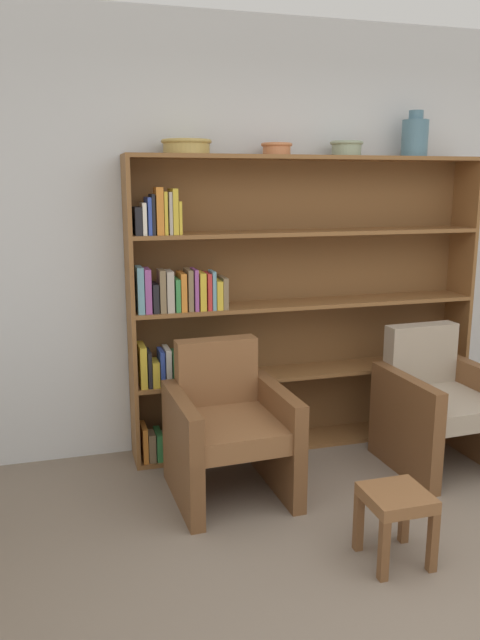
{
  "coord_description": "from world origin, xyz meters",
  "views": [
    {
      "loc": [
        -1.64,
        -1.52,
        1.75
      ],
      "look_at": [
        -0.65,
        1.93,
        0.95
      ],
      "focal_mm": 35.0,
      "sensor_mm": 36.0,
      "label": 1
    }
  ],
  "objects_px": {
    "bookshelf": "(275,311)",
    "bowl_terracotta": "(277,148)",
    "footstool": "(396,507)",
    "armchair_cushioned": "(439,405)",
    "bowl_olive": "(186,146)",
    "bowl_stoneware": "(347,147)",
    "armchair_leather": "(228,428)",
    "vase_tall": "(415,137)"
  },
  "relations": [
    {
      "from": "bookshelf",
      "to": "footstool",
      "type": "relative_size",
      "value": 6.64
    },
    {
      "from": "bookshelf",
      "to": "vase_tall",
      "type": "relative_size",
      "value": 8.01
    },
    {
      "from": "armchair_cushioned",
      "to": "bowl_olive",
      "type": "bearing_deg",
      "value": -22.9
    },
    {
      "from": "armchair_leather",
      "to": "vase_tall",
      "type": "bearing_deg",
      "value": -161.36
    },
    {
      "from": "bowl_olive",
      "to": "armchair_cushioned",
      "type": "relative_size",
      "value": 0.35
    },
    {
      "from": "bowl_stoneware",
      "to": "vase_tall",
      "type": "relative_size",
      "value": 0.72
    },
    {
      "from": "bookshelf",
      "to": "armchair_cushioned",
      "type": "bearing_deg",
      "value": -32.34
    },
    {
      "from": "bowl_terracotta",
      "to": "armchair_cushioned",
      "type": "height_order",
      "value": "bowl_terracotta"
    },
    {
      "from": "bowl_stoneware",
      "to": "vase_tall",
      "type": "xyz_separation_m",
      "value": [
        0.48,
        0.0,
        0.07
      ]
    },
    {
      "from": "bookshelf",
      "to": "bowl_stoneware",
      "type": "bearing_deg",
      "value": -2.82
    },
    {
      "from": "armchair_leather",
      "to": "bowl_stoneware",
      "type": "bearing_deg",
      "value": -152.06
    },
    {
      "from": "vase_tall",
      "to": "armchair_cushioned",
      "type": "distance_m",
      "value": 1.73
    },
    {
      "from": "bowl_stoneware",
      "to": "bowl_terracotta",
      "type": "bearing_deg",
      "value": 180.0
    },
    {
      "from": "vase_tall",
      "to": "armchair_leather",
      "type": "height_order",
      "value": "vase_tall"
    },
    {
      "from": "armchair_cushioned",
      "to": "bowl_stoneware",
      "type": "bearing_deg",
      "value": -53.67
    },
    {
      "from": "bookshelf",
      "to": "bowl_stoneware",
      "type": "relative_size",
      "value": 11.12
    },
    {
      "from": "vase_tall",
      "to": "armchair_cushioned",
      "type": "height_order",
      "value": "vase_tall"
    },
    {
      "from": "bowl_stoneware",
      "to": "footstool",
      "type": "distance_m",
      "value": 2.23
    },
    {
      "from": "bowl_terracotta",
      "to": "footstool",
      "type": "distance_m",
      "value": 2.19
    },
    {
      "from": "bowl_stoneware",
      "to": "armchair_leather",
      "type": "relative_size",
      "value": 0.25
    },
    {
      "from": "bookshelf",
      "to": "footstool",
      "type": "xyz_separation_m",
      "value": [
        0.1,
        -1.43,
        -0.65
      ]
    },
    {
      "from": "footstool",
      "to": "armchair_cushioned",
      "type": "bearing_deg",
      "value": 47.66
    },
    {
      "from": "armchair_cushioned",
      "to": "vase_tall",
      "type": "bearing_deg",
      "value": -97.26
    },
    {
      "from": "armchair_cushioned",
      "to": "bowl_terracotta",
      "type": "bearing_deg",
      "value": -33.53
    },
    {
      "from": "footstool",
      "to": "vase_tall",
      "type": "bearing_deg",
      "value": 59.38
    },
    {
      "from": "bowl_terracotta",
      "to": "armchair_leather",
      "type": "bearing_deg",
      "value": -130.2
    },
    {
      "from": "bookshelf",
      "to": "vase_tall",
      "type": "height_order",
      "value": "vase_tall"
    },
    {
      "from": "armchair_leather",
      "to": "armchair_cushioned",
      "type": "height_order",
      "value": "same"
    },
    {
      "from": "bowl_olive",
      "to": "armchair_leather",
      "type": "bearing_deg",
      "value": -79.35
    },
    {
      "from": "bowl_terracotta",
      "to": "armchair_leather",
      "type": "xyz_separation_m",
      "value": [
        -0.46,
        -0.54,
        -1.56
      ]
    },
    {
      "from": "vase_tall",
      "to": "bowl_terracotta",
      "type": "bearing_deg",
      "value": 180.0
    },
    {
      "from": "bowl_olive",
      "to": "bookshelf",
      "type": "bearing_deg",
      "value": 2.24
    },
    {
      "from": "vase_tall",
      "to": "armchair_cushioned",
      "type": "xyz_separation_m",
      "value": [
        -0.04,
        -0.54,
        -1.65
      ]
    },
    {
      "from": "bowl_olive",
      "to": "armchair_cushioned",
      "type": "distance_m",
      "value": 2.22
    },
    {
      "from": "bookshelf",
      "to": "bowl_terracotta",
      "type": "height_order",
      "value": "bowl_terracotta"
    },
    {
      "from": "bowl_olive",
      "to": "bowl_terracotta",
      "type": "xyz_separation_m",
      "value": [
        0.56,
        0.0,
        -0.01
      ]
    },
    {
      "from": "armchair_cushioned",
      "to": "footstool",
      "type": "xyz_separation_m",
      "value": [
        -0.79,
        -0.87,
        -0.11
      ]
    },
    {
      "from": "bookshelf",
      "to": "bowl_terracotta",
      "type": "bearing_deg",
      "value": -119.26
    },
    {
      "from": "armchair_leather",
      "to": "bookshelf",
      "type": "bearing_deg",
      "value": -132.26
    },
    {
      "from": "bookshelf",
      "to": "footstool",
      "type": "bearing_deg",
      "value": -85.87
    },
    {
      "from": "bowl_stoneware",
      "to": "bookshelf",
      "type": "bearing_deg",
      "value": 177.18
    },
    {
      "from": "bookshelf",
      "to": "armchair_cushioned",
      "type": "distance_m",
      "value": 1.19
    }
  ]
}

